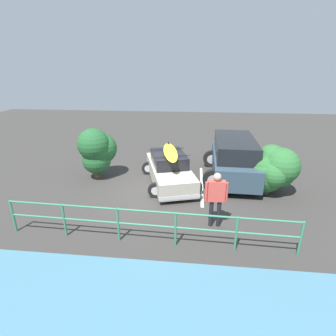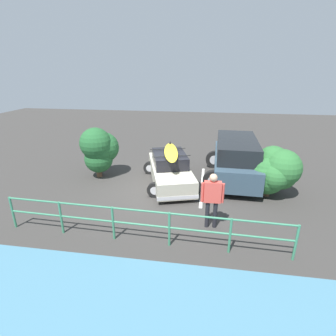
% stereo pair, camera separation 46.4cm
% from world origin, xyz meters
% --- Properties ---
extents(ground_plane, '(44.00, 44.00, 0.02)m').
position_xyz_m(ground_plane, '(0.00, 0.00, -0.01)').
color(ground_plane, '#383533').
rests_on(ground_plane, ground).
extents(parking_stripe, '(0.12, 4.14, 0.00)m').
position_xyz_m(parking_stripe, '(-1.86, -0.80, 0.00)').
color(parking_stripe, silver).
rests_on(parking_stripe, ground).
extents(sedan_car, '(2.87, 4.35, 1.64)m').
position_xyz_m(sedan_car, '(-0.42, -0.84, 0.65)').
color(sedan_car, '#B7B29E').
rests_on(sedan_car, ground).
extents(suv_car, '(2.84, 4.84, 1.90)m').
position_xyz_m(suv_car, '(-3.30, -1.76, 0.98)').
color(suv_car, '#334756').
rests_on(suv_car, ground).
extents(person_bystander, '(0.72, 0.25, 1.84)m').
position_xyz_m(person_bystander, '(-2.23, 2.43, 1.11)').
color(person_bystander, black).
rests_on(person_bystander, ground).
extents(railing_fence, '(8.46, 0.35, 1.08)m').
position_xyz_m(railing_fence, '(-0.21, 3.55, 0.72)').
color(railing_fence, '#387F5B').
rests_on(railing_fence, ground).
extents(bush_near_left, '(1.62, 1.78, 2.38)m').
position_xyz_m(bush_near_left, '(2.91, -1.11, 1.34)').
color(bush_near_left, brown).
rests_on(bush_near_left, ground).
extents(bush_near_right, '(1.96, 1.81, 1.98)m').
position_xyz_m(bush_near_right, '(-4.62, -0.26, 1.03)').
color(bush_near_right, brown).
rests_on(bush_near_right, ground).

